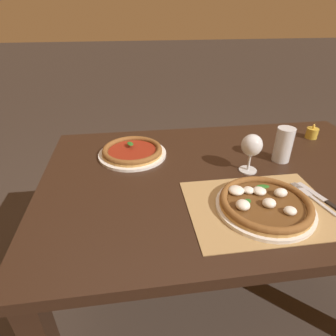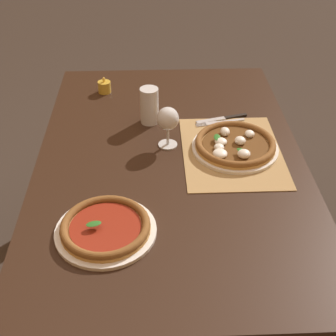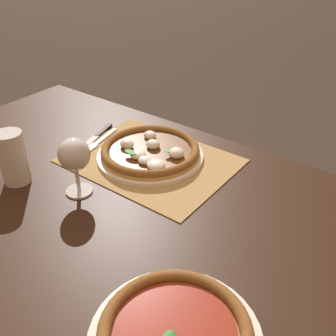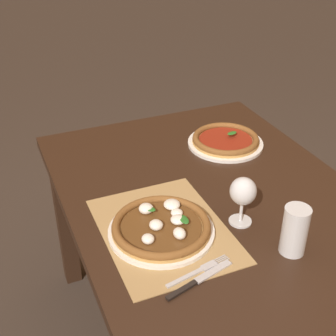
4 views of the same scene
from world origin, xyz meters
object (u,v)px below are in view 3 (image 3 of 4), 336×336
Objects in this scene: pizza_near at (150,152)px; pint_glass at (13,159)px; wine_glass at (74,157)px; fork at (98,142)px; knife at (94,138)px; pizza_far at (175,334)px.

pint_glass is at bearing 55.19° from pizza_near.
pizza_near is 2.02× the size of wine_glass.
pizza_near is 0.19m from fork.
wine_glass is 1.07× the size of pint_glass.
pizza_near is 1.47× the size of knife.
pint_glass is 0.73× the size of fork.
pint_glass is 0.29m from fork.
fork is (0.15, -0.21, -0.10)m from wine_glass.
knife is at bearing -33.89° from pizza_far.
pizza_near is at bearing -124.81° from pint_glass.
pint_glass is (0.21, 0.31, 0.05)m from pizza_near.
wine_glass is at bearing 124.51° from fork.
pizza_near is at bearing -100.03° from wine_glass.
knife is at bearing -51.88° from wine_glass.
pint_glass is at bearing 85.08° from fork.
pint_glass is (0.17, 0.06, -0.04)m from wine_glass.
knife is at bearing -88.95° from pint_glass.
pizza_far is 0.72m from fork.
fork is (0.60, -0.41, -0.01)m from pizza_far.
fork is at bearing 159.61° from knife.
fork is (-0.02, -0.28, -0.06)m from pint_glass.
pizza_near is 2.15× the size of pint_glass.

